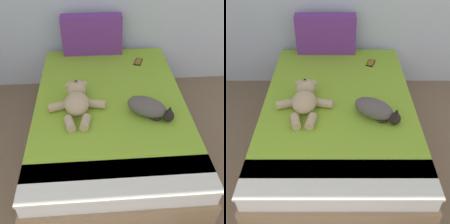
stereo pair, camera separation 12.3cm
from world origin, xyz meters
The scene contains 6 objects.
ground_plane centered at (2.05, 1.92, 0.00)m, with size 10.27×10.27×0.00m, color #7A6047.
bed centered at (1.88, 2.77, 0.25)m, with size 1.39×2.02×0.50m.
patterned_cushion centered at (1.75, 3.68, 0.72)m, with size 0.66×0.15×0.43m.
cat centered at (2.19, 2.56, 0.58)m, with size 0.41×0.39×0.15m.
teddy_bear centered at (1.59, 2.69, 0.58)m, with size 0.51×0.56×0.19m.
cell_phone centered at (2.24, 3.42, 0.51)m, with size 0.12×0.16×0.01m.
Camera 2 is at (1.88, 0.83, 2.01)m, focal length 43.76 mm.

